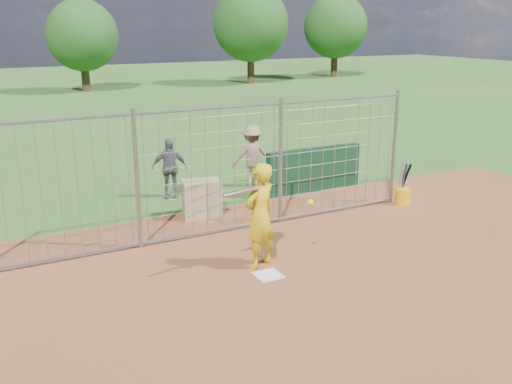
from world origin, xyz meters
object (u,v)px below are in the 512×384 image
equipment_bin (202,199)px  bystander_c (252,156)px  bystander_b (169,168)px  bucket_with_bats (403,194)px  batter (260,216)px

equipment_bin → bystander_c: bearing=51.5°
bystander_b → bystander_c: (2.19, -0.04, 0.07)m
bystander_b → bucket_with_bats: bystander_b is taller
batter → bystander_b: size_ratio=1.27×
batter → bystander_c: batter is taller
bystander_c → equipment_bin: bearing=49.7°
bystander_b → bystander_c: bearing=16.4°
bystander_b → bucket_with_bats: bearing=-16.3°
bystander_b → equipment_bin: bystander_b is taller
batter → equipment_bin: size_ratio=2.29×
batter → bucket_with_bats: bearing=176.6°
bystander_b → equipment_bin: 1.71m
bystander_c → bucket_with_bats: bystander_c is taller
bucket_with_bats → batter: bearing=-161.5°
batter → bystander_b: batter is taller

